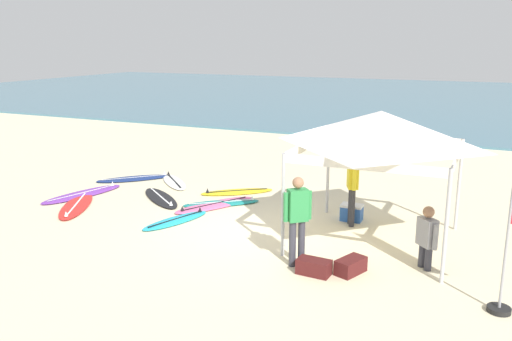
% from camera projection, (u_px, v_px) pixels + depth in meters
% --- Properties ---
extents(ground_plane, '(80.00, 80.00, 0.00)m').
position_uv_depth(ground_plane, '(259.00, 232.00, 11.78)').
color(ground_plane, beige).
extents(sea, '(80.00, 36.00, 0.10)m').
position_uv_depth(sea, '(428.00, 99.00, 38.38)').
color(sea, teal).
rests_on(sea, ground).
extents(canopy_tent, '(3.09, 3.09, 2.75)m').
position_uv_depth(canopy_tent, '(380.00, 129.00, 10.64)').
color(canopy_tent, '#B7B7BC').
rests_on(canopy_tent, ground).
extents(surfboard_black, '(2.03, 1.79, 0.19)m').
position_uv_depth(surfboard_black, '(161.00, 198.00, 14.18)').
color(surfboard_black, black).
rests_on(surfboard_black, ground).
extents(surfboard_yellow, '(1.93, 1.66, 0.19)m').
position_uv_depth(surfboard_yellow, '(237.00, 192.00, 14.76)').
color(surfboard_yellow, yellow).
rests_on(surfboard_yellow, ground).
extents(surfboard_purple, '(1.26, 2.51, 0.19)m').
position_uv_depth(surfboard_purple, '(83.00, 194.00, 14.54)').
color(surfboard_purple, purple).
rests_on(surfboard_purple, ground).
extents(surfboard_pink, '(1.64, 2.32, 0.19)m').
position_uv_depth(surfboard_pink, '(214.00, 205.00, 13.58)').
color(surfboard_pink, pink).
rests_on(surfboard_pink, ground).
extents(surfboard_navy, '(2.03, 2.01, 0.19)m').
position_uv_depth(surfboard_navy, '(135.00, 178.00, 16.19)').
color(surfboard_navy, navy).
rests_on(surfboard_navy, ground).
extents(surfboard_cyan, '(1.05, 1.91, 0.19)m').
position_uv_depth(surfboard_cyan, '(176.00, 220.00, 12.42)').
color(surfboard_cyan, '#23B2CC').
rests_on(surfboard_cyan, ground).
extents(surfboard_red, '(1.69, 2.36, 0.19)m').
position_uv_depth(surfboard_red, '(76.00, 205.00, 13.53)').
color(surfboard_red, red).
rests_on(surfboard_red, ground).
extents(surfboard_white, '(1.73, 1.71, 0.19)m').
position_uv_depth(surfboard_white, '(174.00, 182.00, 15.78)').
color(surfboard_white, white).
rests_on(surfboard_white, ground).
extents(surfboard_teal, '(1.89, 1.63, 0.19)m').
position_uv_depth(surfboard_teal, '(222.00, 203.00, 13.73)').
color(surfboard_teal, '#19847F').
rests_on(surfboard_teal, ground).
extents(person_yellow, '(0.34, 0.52, 1.71)m').
position_uv_depth(person_yellow, '(353.00, 183.00, 11.97)').
color(person_yellow, '#2D2D33').
rests_on(person_yellow, ground).
extents(person_green, '(0.43, 0.40, 1.71)m').
position_uv_depth(person_green, '(297.00, 215.00, 9.79)').
color(person_green, '#383842').
rests_on(person_green, ground).
extents(person_grey, '(0.41, 0.42, 1.20)m').
position_uv_depth(person_grey, '(427.00, 235.00, 9.73)').
color(person_grey, '#383842').
rests_on(person_grey, ground).
extents(gear_bag_near_tent, '(0.62, 0.36, 0.28)m').
position_uv_depth(gear_bag_near_tent, '(314.00, 267.00, 9.60)').
color(gear_bag_near_tent, '#4C1919').
rests_on(gear_bag_near_tent, ground).
extents(gear_bag_by_pole, '(0.52, 0.68, 0.28)m').
position_uv_depth(gear_bag_by_pole, '(351.00, 266.00, 9.65)').
color(gear_bag_by_pole, '#4C1919').
rests_on(gear_bag_by_pole, ground).
extents(cooler_box, '(0.50, 0.36, 0.39)m').
position_uv_depth(cooler_box, '(352.00, 212.00, 12.47)').
color(cooler_box, '#2D60B7').
rests_on(cooler_box, ground).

